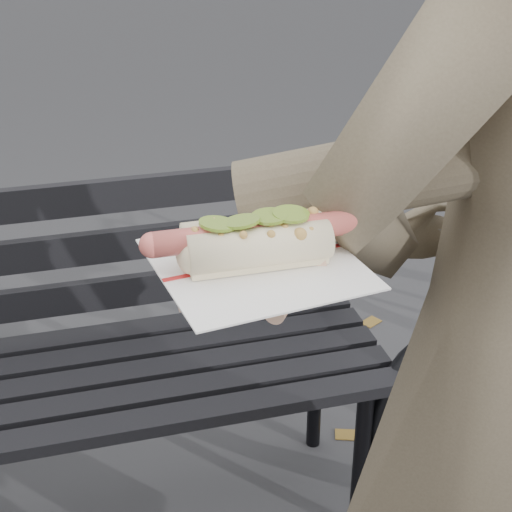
{
  "coord_description": "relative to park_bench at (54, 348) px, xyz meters",
  "views": [
    {
      "loc": [
        -0.06,
        -0.68,
        1.56
      ],
      "look_at": [
        0.11,
        -0.03,
        1.2
      ],
      "focal_mm": 55.0,
      "sensor_mm": 36.0,
      "label": 1
    }
  ],
  "objects": [
    {
      "name": "park_bench",
      "position": [
        0.0,
        0.0,
        0.0
      ],
      "size": [
        1.5,
        0.44,
        0.88
      ],
      "color": "black",
      "rests_on": "ground"
    },
    {
      "name": "held_hotdog",
      "position": [
        0.43,
        -0.86,
        0.71
      ],
      "size": [
        0.63,
        0.3,
        0.2
      ],
      "color": "brown"
    }
  ]
}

